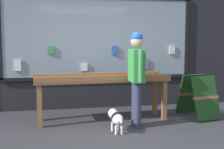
% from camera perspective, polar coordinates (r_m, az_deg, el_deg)
% --- Properties ---
extents(ground_plane, '(40.00, 40.00, 0.00)m').
position_cam_1_polar(ground_plane, '(5.33, 0.33, -11.22)').
color(ground_plane, '#2D2D33').
extents(shopfront_facade, '(7.45, 0.29, 3.48)m').
position_cam_1_polar(shopfront_facade, '(7.44, -3.81, 7.17)').
color(shopfront_facade, black).
rests_on(shopfront_facade, ground_plane).
extents(display_table_main, '(2.69, 0.77, 0.94)m').
position_cam_1_polar(display_table_main, '(6.23, -1.83, -1.55)').
color(display_table_main, brown).
rests_on(display_table_main, ground_plane).
extents(person_browsing, '(0.24, 0.68, 1.76)m').
position_cam_1_polar(person_browsing, '(5.72, 4.51, 0.59)').
color(person_browsing, '#2D334C').
rests_on(person_browsing, ground_plane).
extents(small_dog, '(0.23, 0.59, 0.38)m').
position_cam_1_polar(small_dog, '(5.51, 0.77, -7.93)').
color(small_dog, white).
rests_on(small_dog, ground_plane).
extents(sandwich_board_sign, '(0.68, 0.91, 0.87)m').
position_cam_1_polar(sandwich_board_sign, '(6.80, 15.40, -3.76)').
color(sandwich_board_sign, '#193F19').
rests_on(sandwich_board_sign, ground_plane).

